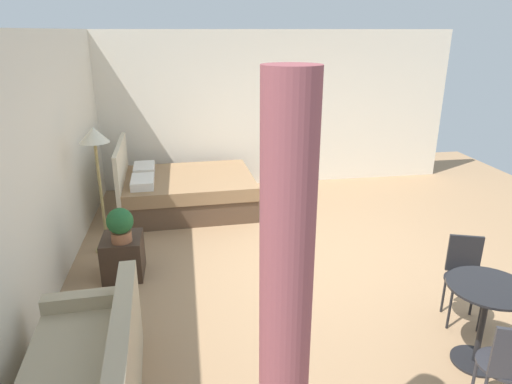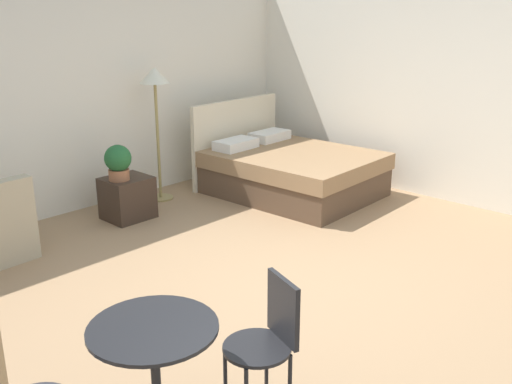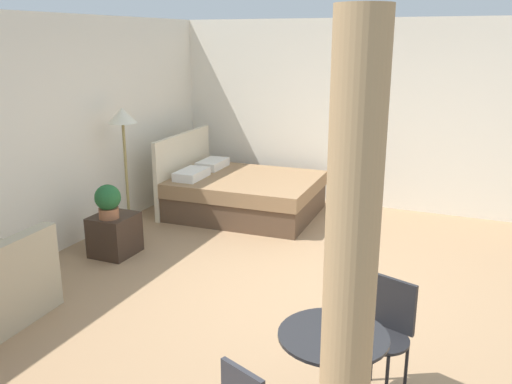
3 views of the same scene
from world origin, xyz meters
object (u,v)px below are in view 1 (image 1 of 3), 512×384
(potted_plant, at_px, (120,224))
(cafe_chair_near_couch, at_px, (464,271))
(couch, at_px, (88,375))
(nightstand, at_px, (123,256))
(balcony_table, at_px, (485,310))
(floor_lamp, at_px, (95,148))
(cafe_chair_near_window, at_px, (508,364))
(bed, at_px, (185,191))

(potted_plant, bearing_deg, cafe_chair_near_couch, -110.84)
(couch, relative_size, potted_plant, 3.97)
(potted_plant, xyz_separation_m, cafe_chair_near_couch, (-1.27, -3.33, -0.17))
(nightstand, distance_m, balcony_table, 3.72)
(couch, distance_m, nightstand, 1.97)
(floor_lamp, distance_m, cafe_chair_near_window, 4.64)
(couch, xyz_separation_m, balcony_table, (-0.02, -3.15, 0.24))
(balcony_table, distance_m, cafe_chair_near_couch, 0.66)
(bed, distance_m, cafe_chair_near_couch, 4.24)
(cafe_chair_near_window, bearing_deg, balcony_table, -22.14)
(bed, distance_m, floor_lamp, 1.94)
(balcony_table, bearing_deg, nightstand, 57.52)
(bed, relative_size, nightstand, 4.16)
(couch, relative_size, cafe_chair_near_couch, 1.84)
(potted_plant, relative_size, cafe_chair_near_couch, 0.46)
(potted_plant, xyz_separation_m, floor_lamp, (0.78, 0.31, 0.68))
(bed, xyz_separation_m, cafe_chair_near_window, (-4.55, -2.16, 0.23))
(bed, xyz_separation_m, potted_plant, (-2.05, 0.70, 0.38))
(nightstand, relative_size, cafe_chair_near_couch, 0.59)
(couch, height_order, potted_plant, potted_plant)
(nightstand, bearing_deg, bed, -20.21)
(floor_lamp, height_order, balcony_table, floor_lamp)
(bed, height_order, nightstand, bed)
(couch, xyz_separation_m, nightstand, (1.97, -0.02, -0.04))
(nightstand, relative_size, potted_plant, 1.27)
(cafe_chair_near_window, relative_size, cafe_chair_near_couch, 1.03)
(cafe_chair_near_window, bearing_deg, bed, 25.38)
(couch, height_order, nightstand, couch)
(bed, bearing_deg, couch, 169.27)
(nightstand, xyz_separation_m, cafe_chair_near_window, (-2.60, -2.88, 0.29))
(bed, height_order, floor_lamp, floor_lamp)
(bed, height_order, balcony_table, bed)
(floor_lamp, height_order, cafe_chair_near_couch, floor_lamp)
(potted_plant, relative_size, floor_lamp, 0.24)
(couch, bearing_deg, cafe_chair_near_window, -102.33)
(bed, distance_m, potted_plant, 2.20)
(cafe_chair_near_couch, bearing_deg, nightstand, 67.80)
(nightstand, bearing_deg, floor_lamp, 23.20)
(nightstand, bearing_deg, cafe_chair_near_window, -132.10)
(nightstand, height_order, balcony_table, balcony_table)
(bed, xyz_separation_m, cafe_chair_near_couch, (-3.32, -2.63, 0.22))
(nightstand, distance_m, cafe_chair_near_couch, 3.63)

